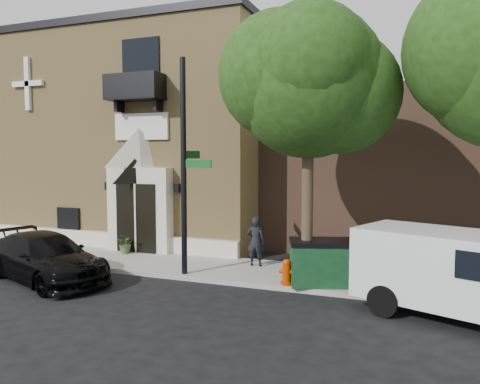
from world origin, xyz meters
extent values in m
plane|color=black|center=(0.00, 0.00, 0.00)|extent=(120.00, 120.00, 0.00)
cube|color=gray|center=(1.00, 1.50, 0.07)|extent=(42.00, 3.00, 0.15)
cube|color=tan|center=(-3.00, 8.00, 4.50)|extent=(12.00, 10.00, 9.00)
cube|color=black|center=(-3.00, 8.00, 9.15)|extent=(12.20, 10.20, 0.30)
cube|color=beige|center=(-3.00, 2.88, 0.45)|extent=(12.00, 0.30, 0.60)
cube|color=beige|center=(-1.00, 2.75, 1.75)|extent=(2.60, 0.55, 3.20)
pyramid|color=beige|center=(-1.00, 2.75, 4.10)|extent=(2.60, 0.55, 1.50)
cube|color=black|center=(-1.00, 2.46, 1.45)|extent=(1.70, 0.06, 2.60)
cube|color=beige|center=(-1.00, 2.42, 1.45)|extent=(0.06, 0.04, 2.60)
cube|color=white|center=(-1.00, 2.94, 4.90)|extent=(2.30, 0.10, 1.00)
cube|color=black|center=(-1.00, 2.55, 5.90)|extent=(2.20, 0.90, 0.10)
cube|color=black|center=(-1.00, 2.12, 6.35)|extent=(2.20, 0.06, 0.90)
cube|color=black|center=(-2.05, 2.55, 6.35)|extent=(0.06, 0.90, 0.90)
cube|color=black|center=(0.05, 2.55, 6.35)|extent=(0.06, 0.90, 0.90)
cube|color=black|center=(-1.00, 2.97, 7.10)|extent=(1.60, 0.08, 2.20)
cube|color=white|center=(-6.50, 2.92, 6.80)|extent=(0.22, 0.14, 2.20)
cube|color=white|center=(-6.50, 2.92, 6.80)|extent=(1.60, 0.14, 0.22)
cube|color=black|center=(-4.60, 2.95, 1.15)|extent=(1.10, 0.10, 1.00)
cube|color=orange|center=(-4.60, 2.98, 1.15)|extent=(0.85, 0.06, 0.75)
cube|color=black|center=(-2.55, 2.88, 2.60)|extent=(0.18, 0.18, 0.32)
cube|color=black|center=(0.55, 2.88, 2.60)|extent=(0.18, 0.18, 0.32)
cylinder|color=#38281C|center=(6.00, 0.45, 2.25)|extent=(0.32, 0.32, 4.20)
sphere|color=#18370F|center=(6.00, 0.45, 5.82)|extent=(4.20, 4.20, 4.20)
sphere|color=#18370F|center=(6.80, 0.75, 5.52)|extent=(3.36, 3.36, 3.36)
sphere|color=#18370F|center=(5.30, 0.25, 6.02)|extent=(3.57, 3.57, 3.57)
sphere|color=#18370F|center=(6.20, -0.25, 6.22)|extent=(3.15, 3.15, 3.15)
imported|color=black|center=(-1.64, -1.48, 0.72)|extent=(5.33, 3.52, 1.44)
cube|color=silver|center=(10.04, -0.82, 1.19)|extent=(5.35, 3.66, 1.69)
cylinder|color=black|center=(8.21, -1.12, 0.38)|extent=(0.79, 0.51, 0.76)
cylinder|color=black|center=(8.90, 0.64, 0.38)|extent=(0.79, 0.51, 0.76)
cylinder|color=black|center=(2.20, 0.27, 3.45)|extent=(0.18, 0.18, 6.59)
cube|color=#11511C|center=(2.69, 0.23, 3.56)|extent=(0.93, 0.11, 0.24)
cube|color=#11511C|center=(2.23, 0.76, 3.83)|extent=(0.11, 0.93, 0.24)
cylinder|color=#BA2E00|center=(5.48, 0.20, 0.19)|extent=(0.34, 0.34, 0.08)
cylinder|color=#BA2E00|center=(5.48, 0.20, 0.48)|extent=(0.24, 0.24, 0.52)
sphere|color=#BA2E00|center=(5.48, 0.20, 0.77)|extent=(0.24, 0.24, 0.24)
cylinder|color=#BA2E00|center=(5.48, 0.20, 0.53)|extent=(0.42, 0.11, 0.11)
cube|color=#0D3218|center=(6.48, 0.62, 0.73)|extent=(2.13, 1.60, 1.16)
cube|color=black|center=(6.48, 0.62, 1.36)|extent=(2.20, 1.66, 0.13)
imported|color=#475D2E|center=(-1.24, 2.15, 0.52)|extent=(0.70, 0.61, 0.74)
imported|color=black|center=(3.92, 2.04, 0.97)|extent=(0.63, 0.45, 1.64)
camera|label=1|loc=(8.91, -12.42, 3.82)|focal=35.00mm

